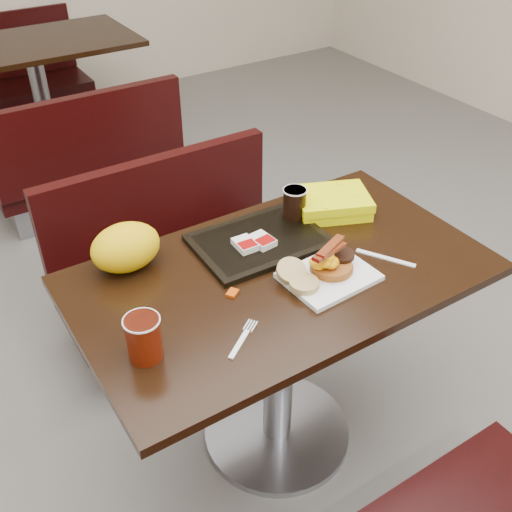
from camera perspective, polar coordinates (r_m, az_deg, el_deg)
floor at (r=2.29m, az=1.96°, el=-16.42°), size 6.00×7.00×0.01m
table_near at (r=2.01m, az=2.18°, el=-9.91°), size 1.20×0.70×0.75m
bench_near_n at (r=2.48m, az=-6.98°, el=-0.22°), size 1.00×0.46×0.72m
table_far at (r=4.08m, az=-19.45°, el=13.42°), size 1.20×0.70×0.75m
bench_far_s at (r=3.46m, az=-16.10°, el=9.77°), size 1.00×0.46×0.72m
bench_far_n at (r=4.74m, az=-21.88°, el=15.73°), size 1.00×0.46×0.72m
platter at (r=1.74m, az=6.90°, el=-1.94°), size 0.26×0.21×0.01m
pancake_stack at (r=1.74m, az=7.14°, el=-0.92°), size 0.13×0.13×0.03m
sausage_patty at (r=1.76m, az=8.05°, el=0.12°), size 0.08×0.08×0.01m
scrambled_eggs at (r=1.70m, az=6.63°, el=-0.38°), size 0.10×0.09×0.05m
bacon_strips at (r=1.69m, az=6.95°, el=0.51°), size 0.15×0.10×0.01m
muffin_bottom at (r=1.67m, az=4.55°, el=-2.65°), size 0.10×0.10×0.02m
muffin_top at (r=1.70m, az=3.34°, el=-1.42°), size 0.10×0.10×0.05m
coffee_cup_near at (r=1.48m, az=-10.54°, el=-7.64°), size 0.09×0.09×0.12m
fork at (r=1.53m, az=-1.60°, el=-8.32°), size 0.14×0.11×0.00m
knife at (r=1.84m, az=12.13°, el=-0.18°), size 0.11×0.16×0.00m
condiment_syrup at (r=1.67m, az=-2.24°, el=-3.51°), size 0.04×0.04×0.01m
condiment_ketchup at (r=1.79m, az=-1.07°, el=-0.38°), size 0.04×0.03×0.01m
tray at (r=1.86m, az=0.33°, el=1.42°), size 0.40×0.29×0.02m
hashbrown_sleeve_left at (r=1.81m, az=-1.06°, el=1.10°), size 0.06×0.08×0.02m
hashbrown_sleeve_right at (r=1.83m, az=0.57°, el=1.46°), size 0.07×0.08×0.02m
coffee_cup_far at (r=1.94m, az=3.65°, el=5.00°), size 0.09×0.09×0.10m
clamshell at (r=2.02m, az=7.20°, el=4.97°), size 0.29×0.26×0.06m
paper_bag at (r=1.77m, az=-12.20°, el=0.81°), size 0.22×0.17×0.14m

